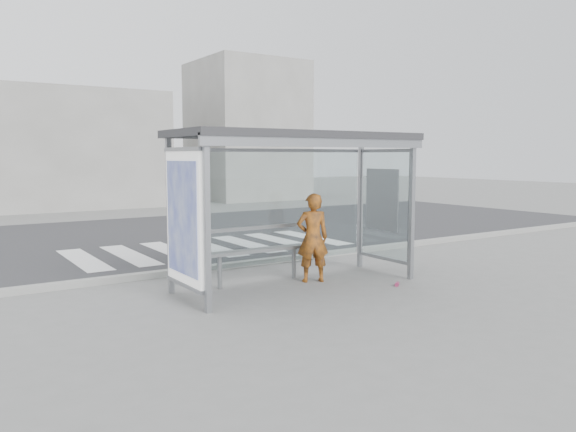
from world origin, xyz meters
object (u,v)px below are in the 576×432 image
object	(u,v)px
bus_shelter	(277,170)
person	(313,238)
bench	(258,250)
soda_can	(397,284)

from	to	relation	value
bus_shelter	person	size ratio (longest dim) A/B	2.70
person	bench	xyz separation A→B (m)	(-0.87, 0.43, -0.20)
person	soda_can	bearing A→B (deg)	154.69
bus_shelter	bench	size ratio (longest dim) A/B	2.21
person	bench	world-z (taller)	person
person	soda_can	size ratio (longest dim) A/B	12.30
bus_shelter	soda_can	size ratio (longest dim) A/B	33.23
bus_shelter	soda_can	world-z (taller)	bus_shelter
person	soda_can	distance (m)	1.66
person	soda_can	xyz separation A→B (m)	(1.01, -1.08, -0.75)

